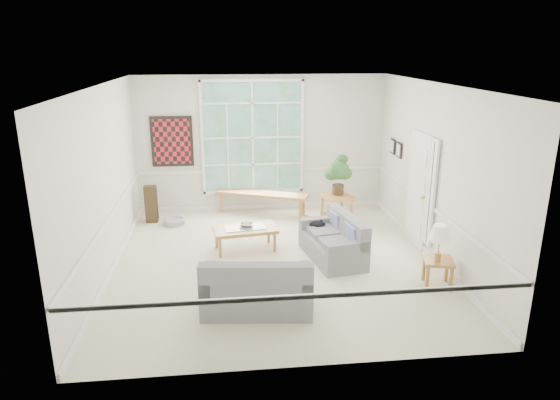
# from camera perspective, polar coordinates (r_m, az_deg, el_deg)

# --- Properties ---
(floor) EXTENTS (5.50, 6.00, 0.01)m
(floor) POSITION_cam_1_polar(r_m,az_deg,el_deg) (8.74, -0.51, -7.03)
(floor) COLOR beige
(floor) RESTS_ON ground
(ceiling) EXTENTS (5.50, 6.00, 0.02)m
(ceiling) POSITION_cam_1_polar(r_m,az_deg,el_deg) (7.99, -0.57, 13.03)
(ceiling) COLOR white
(ceiling) RESTS_ON ground
(wall_back) EXTENTS (5.50, 0.02, 3.00)m
(wall_back) POSITION_cam_1_polar(r_m,az_deg,el_deg) (11.15, -2.11, 6.44)
(wall_back) COLOR silver
(wall_back) RESTS_ON ground
(wall_front) EXTENTS (5.50, 0.02, 3.00)m
(wall_front) POSITION_cam_1_polar(r_m,az_deg,el_deg) (5.41, 2.71, -5.47)
(wall_front) COLOR silver
(wall_front) RESTS_ON ground
(wall_left) EXTENTS (0.02, 6.00, 3.00)m
(wall_left) POSITION_cam_1_polar(r_m,az_deg,el_deg) (8.42, -19.51, 1.89)
(wall_left) COLOR silver
(wall_left) RESTS_ON ground
(wall_right) EXTENTS (0.02, 6.00, 3.00)m
(wall_right) POSITION_cam_1_polar(r_m,az_deg,el_deg) (8.93, 17.32, 2.94)
(wall_right) COLOR silver
(wall_right) RESTS_ON ground
(window_back) EXTENTS (2.30, 0.08, 2.40)m
(window_back) POSITION_cam_1_polar(r_m,az_deg,el_deg) (11.07, -3.15, 7.14)
(window_back) COLOR white
(window_back) RESTS_ON wall_back
(entry_door) EXTENTS (0.08, 0.90, 2.10)m
(entry_door) POSITION_cam_1_polar(r_m,az_deg,el_deg) (9.56, 15.47, 1.22)
(entry_door) COLOR white
(entry_door) RESTS_ON floor
(door_sidelight) EXTENTS (0.08, 0.26, 1.90)m
(door_sidelight) POSITION_cam_1_polar(r_m,az_deg,el_deg) (8.98, 16.97, 0.72)
(door_sidelight) COLOR white
(door_sidelight) RESTS_ON wall_right
(wall_art) EXTENTS (0.90, 0.06, 1.10)m
(wall_art) POSITION_cam_1_polar(r_m,az_deg,el_deg) (11.11, -12.24, 6.55)
(wall_art) COLOR maroon
(wall_art) RESTS_ON wall_back
(wall_frame_near) EXTENTS (0.04, 0.26, 0.32)m
(wall_frame_near) POSITION_cam_1_polar(r_m,az_deg,el_deg) (10.49, 13.42, 5.58)
(wall_frame_near) COLOR black
(wall_frame_near) RESTS_ON wall_right
(wall_frame_far) EXTENTS (0.04, 0.26, 0.32)m
(wall_frame_far) POSITION_cam_1_polar(r_m,az_deg,el_deg) (10.86, 12.72, 6.01)
(wall_frame_far) COLOR black
(wall_frame_far) RESTS_ON wall_right
(loveseat_right) EXTENTS (1.00, 1.56, 0.78)m
(loveseat_right) POSITION_cam_1_polar(r_m,az_deg,el_deg) (8.74, 6.01, -4.30)
(loveseat_right) COLOR slate
(loveseat_right) RESTS_ON floor
(loveseat_front) EXTENTS (1.60, 0.95, 0.83)m
(loveseat_front) POSITION_cam_1_polar(r_m,az_deg,el_deg) (7.07, -2.65, -9.42)
(loveseat_front) COLOR slate
(loveseat_front) RESTS_ON floor
(coffee_table) EXTENTS (1.21, 0.78, 0.42)m
(coffee_table) POSITION_cam_1_polar(r_m,az_deg,el_deg) (9.16, -4.00, -4.43)
(coffee_table) COLOR #AD7334
(coffee_table) RESTS_ON floor
(pewter_bowl) EXTENTS (0.38, 0.38, 0.08)m
(pewter_bowl) POSITION_cam_1_polar(r_m,az_deg,el_deg) (9.14, -3.87, -2.80)
(pewter_bowl) COLOR #9D9DA2
(pewter_bowl) RESTS_ON coffee_table
(window_bench) EXTENTS (2.05, 1.14, 0.48)m
(window_bench) POSITION_cam_1_polar(r_m,az_deg,el_deg) (11.07, -2.07, -0.37)
(window_bench) COLOR #AD7334
(window_bench) RESTS_ON floor
(end_table) EXTENTS (0.70, 0.70, 0.58)m
(end_table) POSITION_cam_1_polar(r_m,az_deg,el_deg) (10.63, 6.50, -0.95)
(end_table) COLOR #AD7334
(end_table) RESTS_ON floor
(houseplant) EXTENTS (0.52, 0.52, 0.86)m
(houseplant) POSITION_cam_1_polar(r_m,az_deg,el_deg) (10.51, 6.68, 2.89)
(houseplant) COLOR #2D592A
(houseplant) RESTS_ON end_table
(side_table) EXTENTS (0.53, 0.53, 0.45)m
(side_table) POSITION_cam_1_polar(r_m,az_deg,el_deg) (8.18, 17.54, -7.91)
(side_table) COLOR #AD7334
(side_table) RESTS_ON floor
(table_lamp) EXTENTS (0.43, 0.43, 0.58)m
(table_lamp) POSITION_cam_1_polar(r_m,az_deg,el_deg) (7.92, 17.73, -4.73)
(table_lamp) COLOR white
(table_lamp) RESTS_ON side_table
(pet_bed) EXTENTS (0.50, 0.50, 0.13)m
(pet_bed) POSITION_cam_1_polar(r_m,az_deg,el_deg) (10.67, -11.98, -2.41)
(pet_bed) COLOR gray
(pet_bed) RESTS_ON floor
(floor_speaker) EXTENTS (0.25, 0.19, 0.79)m
(floor_speaker) POSITION_cam_1_polar(r_m,az_deg,el_deg) (10.84, -14.52, -0.45)
(floor_speaker) COLOR #362615
(floor_speaker) RESTS_ON floor
(cat) EXTENTS (0.36, 0.32, 0.14)m
(cat) POSITION_cam_1_polar(r_m,az_deg,el_deg) (9.12, 4.30, -2.78)
(cat) COLOR black
(cat) RESTS_ON loveseat_right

